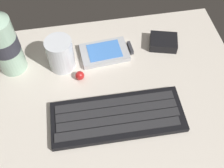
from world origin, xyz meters
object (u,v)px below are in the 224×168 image
water_bottle (3,42)px  trackball_mouse (80,76)px  charger_block (163,42)px  handheld_device (107,52)px  juice_cup (61,55)px  keyboard (116,117)px

water_bottle → trackball_mouse: water_bottle is taller
water_bottle → charger_block: water_bottle is taller
trackball_mouse → charger_block: bearing=17.2°
handheld_device → juice_cup: juice_cup is taller
charger_block → juice_cup: bearing=-175.2°
keyboard → handheld_device: size_ratio=2.21×
water_bottle → trackball_mouse: size_ratio=9.45×
juice_cup → water_bottle: (-12.07, 1.68, 5.10)cm
water_bottle → charger_block: (38.65, 0.55, -7.81)cm
handheld_device → water_bottle: bearing=-179.9°
charger_block → trackball_mouse: 23.81cm
handheld_device → trackball_mouse: (-7.66, -6.51, 0.37)cm
keyboard → handheld_device: (1.12, 18.80, -0.08)cm
handheld_device → juice_cup: size_ratio=1.55×
handheld_device → trackball_mouse: trackball_mouse is taller
water_bottle → charger_block: size_ratio=2.97×
keyboard → trackball_mouse: 13.92cm
keyboard → handheld_device: bearing=86.6°
handheld_device → charger_block: size_ratio=1.88×
water_bottle → juice_cup: bearing=-7.9°
water_bottle → keyboard: bearing=-39.9°
keyboard → charger_block: size_ratio=4.17×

